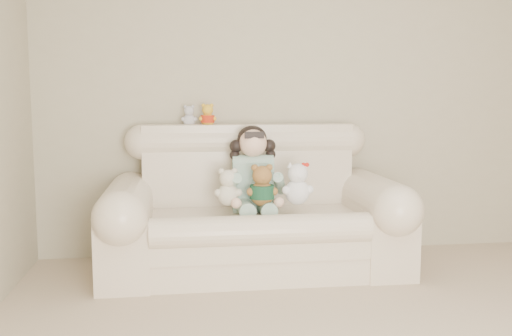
% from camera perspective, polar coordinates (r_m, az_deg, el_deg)
% --- Properties ---
extents(wall_back, '(4.50, 0.00, 4.50)m').
position_cam_1_polar(wall_back, '(4.56, 7.23, 7.93)').
color(wall_back, '#B7AE91').
rests_on(wall_back, ground).
extents(sofa, '(2.10, 0.95, 1.03)m').
position_cam_1_polar(sofa, '(4.00, -0.19, -3.17)').
color(sofa, beige).
rests_on(sofa, floor).
extents(seated_child, '(0.40, 0.47, 0.62)m').
position_cam_1_polar(seated_child, '(4.05, -0.31, 0.02)').
color(seated_child, '#347B5D').
rests_on(seated_child, sofa).
extents(brown_teddy, '(0.23, 0.18, 0.33)m').
position_cam_1_polar(brown_teddy, '(3.83, 0.60, -1.33)').
color(brown_teddy, brown).
rests_on(brown_teddy, sofa).
extents(white_cat, '(0.26, 0.22, 0.34)m').
position_cam_1_polar(white_cat, '(3.89, 4.16, -1.13)').
color(white_cat, white).
rests_on(white_cat, sofa).
extents(cream_teddy, '(0.23, 0.20, 0.30)m').
position_cam_1_polar(cream_teddy, '(3.85, -2.82, -1.55)').
color(cream_teddy, beige).
rests_on(cream_teddy, sofa).
extents(yellow_mini_bear, '(0.16, 0.14, 0.20)m').
position_cam_1_polar(yellow_mini_bear, '(4.28, -4.87, 5.50)').
color(yellow_mini_bear, yellow).
rests_on(yellow_mini_bear, sofa).
extents(grey_mini_plush, '(0.14, 0.12, 0.19)m').
position_cam_1_polar(grey_mini_plush, '(4.30, -6.72, 5.40)').
color(grey_mini_plush, silver).
rests_on(grey_mini_plush, sofa).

